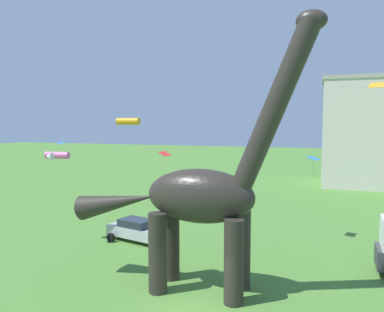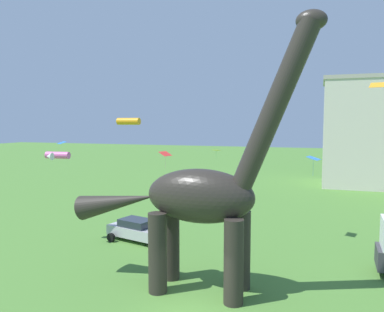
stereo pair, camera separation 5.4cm
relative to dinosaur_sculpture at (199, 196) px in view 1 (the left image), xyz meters
name	(u,v)px [view 1 (the left image)]	position (x,y,z in m)	size (l,w,h in m)	color
dinosaur_sculpture	(199,196)	(0.00, 0.00, 0.00)	(12.78, 2.71, 13.35)	#2D2823
parked_sedan_left	(136,229)	(-6.76, 6.37, -4.02)	(4.51, 2.77, 1.55)	#B7B7BC
kite_apex	(216,150)	(-3.84, 17.48, 0.99)	(0.81, 0.68, 0.87)	yellow
kite_mid_center	(381,85)	(9.82, 14.25, 6.47)	(1.77, 1.44, 0.47)	orange
kite_far_left	(165,154)	(-10.02, 19.60, 0.34)	(1.24, 1.51, 1.72)	red
kite_near_high	(130,121)	(-9.90, 11.58, 3.74)	(2.12, 1.82, 0.62)	orange
kite_near_low	(61,143)	(-21.24, 17.13, 1.45)	(1.28, 1.18, 0.25)	#287AE5
kite_high_right	(56,155)	(-11.50, 3.83, 1.39)	(1.77, 1.54, 0.51)	pink
kite_drifting	(313,158)	(5.18, 10.62, 1.10)	(1.06, 1.28, 1.40)	#287AE5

